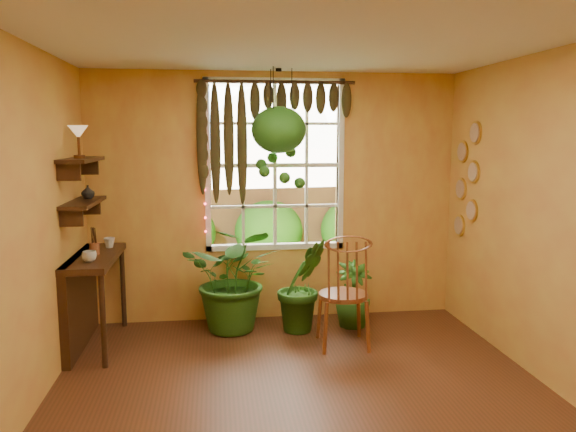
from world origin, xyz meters
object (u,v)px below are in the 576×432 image
Objects in this scene: windsor_chair at (344,309)px; potted_plant_left at (236,278)px; hanging_basket at (279,138)px; potted_plant_mid at (302,285)px; counter_ledge at (84,291)px.

windsor_chair reaches higher than potted_plant_left.
potted_plant_mid is at bearing -42.90° from hanging_basket.
hanging_basket reaches higher than counter_ledge.
potted_plant_left is 1.52m from hanging_basket.
potted_plant_mid is (0.69, -0.11, -0.07)m from potted_plant_left.
potted_plant_left is at bearing 10.70° from counter_ledge.
potted_plant_mid is 0.78× the size of hanging_basket.
windsor_chair reaches higher than counter_ledge.
potted_plant_mid is 1.54m from hanging_basket.
potted_plant_left is at bearing 171.22° from potted_plant_mid.
potted_plant_mid is (2.14, 0.17, -0.07)m from counter_ledge.
windsor_chair reaches higher than potted_plant_mid.
windsor_chair is at bearing -31.09° from potted_plant_left.
potted_plant_left is 0.90× the size of hanging_basket.
windsor_chair is 1.19m from potted_plant_left.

